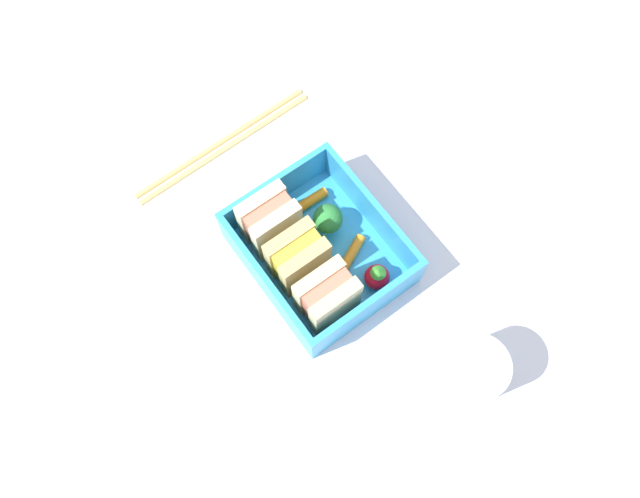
{
  "coord_description": "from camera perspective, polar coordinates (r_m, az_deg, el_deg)",
  "views": [
    {
      "loc": [
        -16.71,
        12.23,
        58.87
      ],
      "look_at": [
        0.0,
        0.0,
        2.7
      ],
      "focal_mm": 35.0,
      "sensor_mm": 36.0,
      "label": 1
    }
  ],
  "objects": [
    {
      "name": "sandwich_center",
      "position": [
        0.59,
        -4.6,
        2.53
      ],
      "size": [
        3.71,
        5.09,
        6.31
      ],
      "color": "beige",
      "rests_on": "bento_tray"
    },
    {
      "name": "bento_tray",
      "position": [
        0.62,
        -0.0,
        -0.67
      ],
      "size": [
        15.49,
        13.11,
        1.2
      ],
      "primitive_type": "cube",
      "color": "#2F94D1",
      "rests_on": "ground_plane"
    },
    {
      "name": "strawberry_far_left",
      "position": [
        0.59,
        5.24,
        -2.53
      ],
      "size": [
        2.48,
        2.48,
        3.08
      ],
      "color": "red",
      "rests_on": "bento_tray"
    },
    {
      "name": "carrot_stick_far_left",
      "position": [
        0.61,
        2.95,
        -0.36
      ],
      "size": [
        2.54,
        3.95,
        1.0
      ],
      "primitive_type": "cylinder",
      "rotation": [
        1.57,
        0.0,
        0.43
      ],
      "color": "orange",
      "rests_on": "bento_tray"
    },
    {
      "name": "sandwich_left",
      "position": [
        0.57,
        0.65,
        -4.34
      ],
      "size": [
        3.71,
        5.09,
        6.31
      ],
      "color": "beige",
      "rests_on": "bento_tray"
    },
    {
      "name": "ground_plane",
      "position": [
        0.63,
        -0.0,
        -1.16
      ],
      "size": [
        120.0,
        120.0,
        2.0
      ],
      "primitive_type": "cube",
      "color": "silver"
    },
    {
      "name": "broccoli_floret",
      "position": [
        0.6,
        0.72,
        2.73
      ],
      "size": [
        2.92,
        2.92,
        3.74
      ],
      "color": "#80C964",
      "rests_on": "bento_tray"
    },
    {
      "name": "sandwich_center_left",
      "position": [
        0.58,
        -2.03,
        -0.83
      ],
      "size": [
        3.71,
        5.09,
        6.31
      ],
      "color": "tan",
      "rests_on": "bento_tray"
    },
    {
      "name": "chopstick_pair",
      "position": [
        0.68,
        -8.87,
        9.47
      ],
      "size": [
        2.02,
        21.41,
        0.7
      ],
      "color": "tan",
      "rests_on": "ground_plane"
    },
    {
      "name": "carrot_stick_left",
      "position": [
        0.63,
        -0.95,
        4.39
      ],
      "size": [
        1.14,
        3.92,
        1.03
      ],
      "primitive_type": "cylinder",
      "rotation": [
        1.57,
        0.0,
        6.25
      ],
      "color": "orange",
      "rests_on": "bento_tray"
    },
    {
      "name": "drinking_glass",
      "position": [
        0.57,
        13.39,
        -11.0
      ],
      "size": [
        5.54,
        5.54,
        7.91
      ],
      "primitive_type": "cylinder",
      "color": "silver",
      "rests_on": "ground_plane"
    },
    {
      "name": "bento_rim",
      "position": [
        0.59,
        -0.0,
        0.23
      ],
      "size": [
        15.49,
        13.11,
        4.4
      ],
      "color": "#2F94D1",
      "rests_on": "bento_tray"
    }
  ]
}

